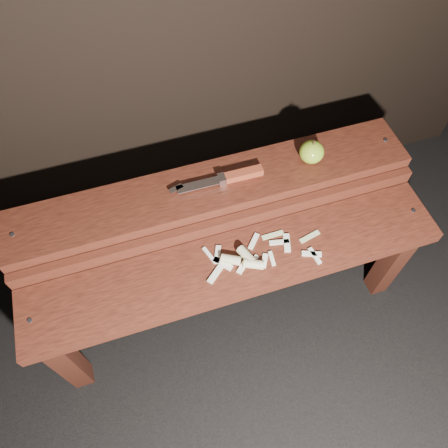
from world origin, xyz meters
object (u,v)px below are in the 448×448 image
object	(u,v)px
bench_front_tier	(237,275)
knife	(232,177)
apple	(312,152)
bench_rear_tier	(213,202)

from	to	relation	value
bench_front_tier	knife	world-z (taller)	knife
apple	knife	xyz separation A→B (m)	(-0.25, -0.00, -0.02)
bench_rear_tier	apple	xyz separation A→B (m)	(0.31, 0.00, 0.12)
knife	bench_rear_tier	bearing A→B (deg)	-176.21
bench_front_tier	knife	xyz separation A→B (m)	(0.06, 0.23, 0.16)
apple	bench_rear_tier	bearing A→B (deg)	-179.19
bench_front_tier	knife	bearing A→B (deg)	75.57
bench_front_tier	bench_rear_tier	bearing A→B (deg)	90.00
bench_front_tier	apple	size ratio (longest dim) A/B	15.39
bench_front_tier	bench_rear_tier	world-z (taller)	bench_rear_tier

